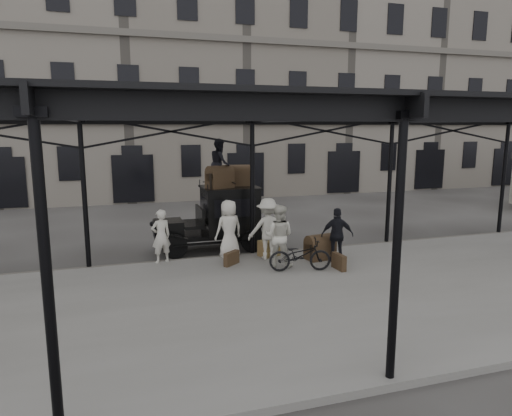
{
  "coord_description": "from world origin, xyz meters",
  "views": [
    {
      "loc": [
        -4.13,
        -11.71,
        4.18
      ],
      "look_at": [
        -0.0,
        1.6,
        1.7
      ],
      "focal_mm": 32.0,
      "sensor_mm": 36.0,
      "label": 1
    }
  ],
  "objects_px": {
    "steamer_trunk_platform": "(320,249)",
    "porter_left": "(161,236)",
    "porter_official": "(337,235)",
    "taxi": "(221,215)",
    "bicycle": "(300,255)",
    "steamer_trunk_roof_near": "(220,179)"
  },
  "relations": [
    {
      "from": "porter_left",
      "to": "porter_official",
      "type": "height_order",
      "value": "porter_official"
    },
    {
      "from": "porter_left",
      "to": "bicycle",
      "type": "xyz_separation_m",
      "value": [
        3.66,
        -1.98,
        -0.35
      ]
    },
    {
      "from": "taxi",
      "to": "porter_official",
      "type": "bearing_deg",
      "value": -45.56
    },
    {
      "from": "taxi",
      "to": "steamer_trunk_roof_near",
      "type": "bearing_deg",
      "value": -108.07
    },
    {
      "from": "porter_official",
      "to": "bicycle",
      "type": "distance_m",
      "value": 1.55
    },
    {
      "from": "taxi",
      "to": "porter_left",
      "type": "height_order",
      "value": "taxi"
    },
    {
      "from": "taxi",
      "to": "bicycle",
      "type": "relative_size",
      "value": 2.08
    },
    {
      "from": "porter_left",
      "to": "bicycle",
      "type": "relative_size",
      "value": 0.93
    },
    {
      "from": "taxi",
      "to": "porter_left",
      "type": "distance_m",
      "value": 2.64
    },
    {
      "from": "porter_official",
      "to": "taxi",
      "type": "bearing_deg",
      "value": -26.82
    },
    {
      "from": "steamer_trunk_platform",
      "to": "taxi",
      "type": "bearing_deg",
      "value": 124.92
    },
    {
      "from": "steamer_trunk_platform",
      "to": "porter_left",
      "type": "bearing_deg",
      "value": 157.25
    },
    {
      "from": "bicycle",
      "to": "steamer_trunk_platform",
      "type": "distance_m",
      "value": 1.41
    },
    {
      "from": "bicycle",
      "to": "steamer_trunk_roof_near",
      "type": "height_order",
      "value": "steamer_trunk_roof_near"
    },
    {
      "from": "bicycle",
      "to": "steamer_trunk_roof_near",
      "type": "distance_m",
      "value": 4.05
    },
    {
      "from": "taxi",
      "to": "bicycle",
      "type": "xyz_separation_m",
      "value": [
        1.49,
        -3.47,
        -0.59
      ]
    },
    {
      "from": "bicycle",
      "to": "taxi",
      "type": "bearing_deg",
      "value": 35.39
    },
    {
      "from": "porter_official",
      "to": "porter_left",
      "type": "bearing_deg",
      "value": 2.52
    },
    {
      "from": "porter_official",
      "to": "steamer_trunk_platform",
      "type": "xyz_separation_m",
      "value": [
        -0.36,
        0.42,
        -0.5
      ]
    },
    {
      "from": "porter_left",
      "to": "steamer_trunk_roof_near",
      "type": "height_order",
      "value": "steamer_trunk_roof_near"
    },
    {
      "from": "taxi",
      "to": "steamer_trunk_roof_near",
      "type": "height_order",
      "value": "steamer_trunk_roof_near"
    },
    {
      "from": "taxi",
      "to": "steamer_trunk_roof_near",
      "type": "relative_size",
      "value": 4.28
    }
  ]
}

